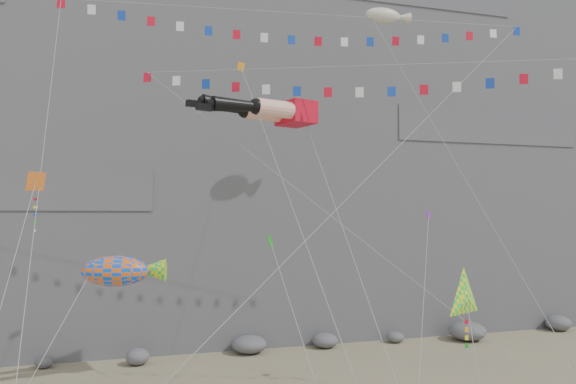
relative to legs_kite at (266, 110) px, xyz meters
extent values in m
cube|color=slate|center=(1.48, 25.55, 8.91)|extent=(80.00, 28.00, 50.00)
cube|color=red|center=(1.96, 0.58, 0.01)|extent=(2.16, 2.58, 1.31)
cylinder|color=#FAB39C|center=(0.30, -0.58, 0.01)|extent=(2.40, 1.54, 0.97)
sphere|color=black|center=(-0.77, -0.89, 0.01)|extent=(0.89, 0.89, 0.89)
cone|color=black|center=(-2.03, -1.25, -0.06)|extent=(2.77, 1.51, 0.90)
cube|color=black|center=(-3.73, -1.74, -0.36)|extent=(0.93, 0.61, 0.32)
cylinder|color=#FAB39C|center=(-0.07, 0.68, 0.01)|extent=(2.40, 1.54, 0.97)
sphere|color=black|center=(-1.13, 0.37, 0.01)|extent=(0.89, 0.89, 0.89)
cone|color=black|center=(-2.39, 0.01, 0.14)|extent=(2.79, 1.51, 0.97)
cube|color=black|center=(-4.09, -0.48, 0.04)|extent=(0.93, 0.61, 0.32)
cylinder|color=gray|center=(2.20, -6.72, -8.02)|extent=(0.03, 0.03, 21.70)
cylinder|color=gray|center=(-4.19, -4.78, -4.79)|extent=(0.03, 0.03, 29.70)
cylinder|color=gray|center=(9.80, -5.91, -6.86)|extent=(0.03, 0.03, 21.33)
cylinder|color=gray|center=(-10.53, -7.33, -12.19)|extent=(0.03, 0.03, 10.59)
cylinder|color=gray|center=(11.85, -2.52, -4.06)|extent=(0.03, 0.03, 28.04)
cylinder|color=gray|center=(0.09, -6.03, -6.65)|extent=(0.03, 0.03, 24.00)
cylinder|color=gray|center=(5.74, -6.91, -10.96)|extent=(0.03, 0.03, 16.45)
cylinder|color=gray|center=(-0.60, -8.97, -11.62)|extent=(0.03, 0.03, 14.04)
camera|label=1|loc=(-7.92, -30.35, -5.92)|focal=35.00mm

